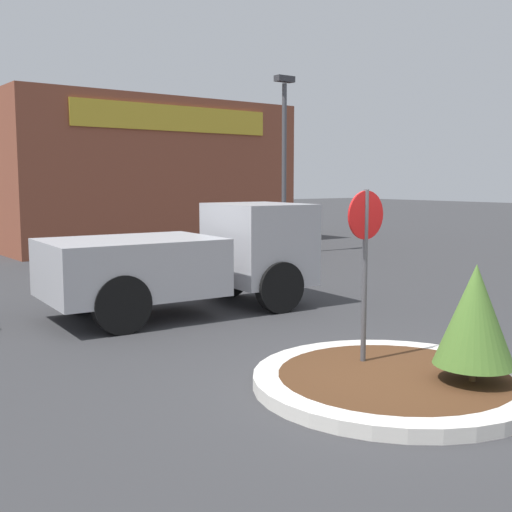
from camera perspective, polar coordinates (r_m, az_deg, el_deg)
ground_plane at (r=8.23m, az=12.14°, el=-11.36°), size 120.00×120.00×0.00m
traffic_island at (r=8.21m, az=12.15°, el=-10.82°), size 3.48×3.48×0.17m
stop_sign at (r=8.42m, az=9.68°, el=0.61°), size 0.63×0.07×2.42m
island_shrub at (r=7.97m, az=18.88°, el=-4.97°), size 0.94×0.94×1.40m
utility_truck at (r=12.36m, az=-5.83°, el=-0.17°), size 5.28×2.55×2.07m
storefront_building at (r=26.04m, az=-10.47°, el=7.16°), size 11.16×6.07×5.53m
light_pole at (r=22.11m, az=2.52°, el=9.39°), size 0.70×0.30×6.02m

